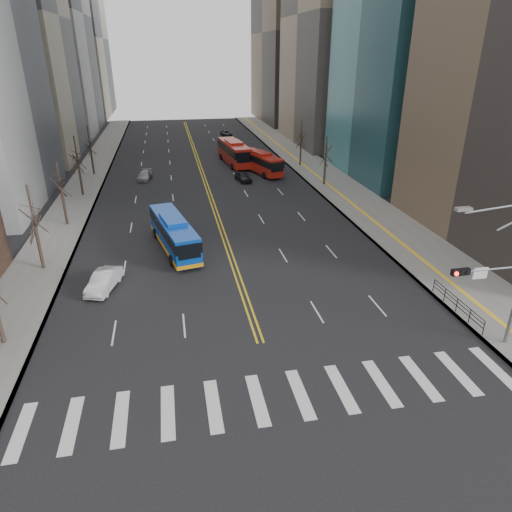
% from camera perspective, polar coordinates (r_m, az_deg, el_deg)
% --- Properties ---
extents(ground, '(220.00, 220.00, 0.00)m').
position_cam_1_polar(ground, '(25.72, 2.90, -17.15)').
color(ground, black).
extents(sidewalk_right, '(7.00, 130.00, 0.15)m').
position_cam_1_polar(sidewalk_right, '(69.57, 8.34, 9.97)').
color(sidewalk_right, gray).
rests_on(sidewalk_right, ground).
extents(sidewalk_left, '(5.00, 130.00, 0.15)m').
position_cam_1_polar(sidewalk_left, '(66.90, -20.74, 8.08)').
color(sidewalk_left, gray).
rests_on(sidewalk_left, ground).
extents(crosswalk, '(26.70, 4.00, 0.01)m').
position_cam_1_polar(crosswalk, '(25.72, 2.90, -17.14)').
color(crosswalk, silver).
rests_on(crosswalk, ground).
extents(centerline, '(0.55, 100.00, 0.01)m').
position_cam_1_polar(centerline, '(75.75, -7.06, 11.17)').
color(centerline, gold).
rests_on(centerline, ground).
extents(office_towers, '(83.00, 134.00, 58.00)m').
position_cam_1_polar(office_towers, '(87.58, -8.65, 28.61)').
color(office_towers, '#969598').
rests_on(office_towers, ground).
extents(signal_mast, '(5.37, 0.37, 9.39)m').
position_cam_1_polar(signal_mast, '(30.35, 28.32, -2.42)').
color(signal_mast, gray).
rests_on(signal_mast, ground).
extents(pedestrian_railing, '(0.06, 6.06, 1.02)m').
position_cam_1_polar(pedestrian_railing, '(35.17, 23.84, -5.38)').
color(pedestrian_railing, black).
rests_on(pedestrian_railing, sidewalk_right).
extents(street_trees, '(35.20, 47.20, 7.60)m').
position_cam_1_polar(street_trees, '(54.63, -13.28, 10.84)').
color(street_trees, black).
rests_on(street_trees, ground).
extents(blue_bus, '(4.49, 11.01, 3.17)m').
position_cam_1_polar(blue_bus, '(42.79, -10.22, 2.88)').
color(blue_bus, '#0A3BA3').
rests_on(blue_bus, ground).
extents(red_bus_near, '(4.95, 10.31, 3.22)m').
position_cam_1_polar(red_bus_near, '(69.98, 0.65, 11.76)').
color(red_bus_near, '#A61B11').
rests_on(red_bus_near, ground).
extents(red_bus_far, '(4.03, 12.01, 3.72)m').
position_cam_1_polar(red_bus_far, '(76.00, -2.77, 12.95)').
color(red_bus_far, '#A61B11').
rests_on(red_bus_far, ground).
extents(car_white, '(2.65, 4.59, 1.43)m').
position_cam_1_polar(car_white, '(37.27, -18.50, -2.98)').
color(car_white, silver).
rests_on(car_white, ground).
extents(car_dark_mid, '(2.27, 4.13, 1.33)m').
position_cam_1_polar(car_dark_mid, '(65.68, -1.64, 9.90)').
color(car_dark_mid, black).
rests_on(car_dark_mid, ground).
extents(car_silver, '(2.33, 4.35, 1.20)m').
position_cam_1_polar(car_silver, '(68.38, -13.75, 9.74)').
color(car_silver, gray).
rests_on(car_silver, ground).
extents(car_dark_far, '(2.36, 4.44, 1.19)m').
position_cam_1_polar(car_dark_far, '(102.66, -3.73, 15.07)').
color(car_dark_far, black).
rests_on(car_dark_far, ground).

